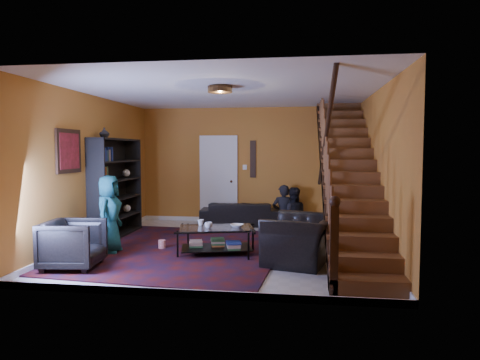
% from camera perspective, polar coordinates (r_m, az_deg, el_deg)
% --- Properties ---
extents(floor, '(5.50, 5.50, 0.00)m').
position_cam_1_polar(floor, '(7.92, -1.54, -8.88)').
color(floor, beige).
rests_on(floor, ground).
extents(room, '(5.50, 5.50, 5.50)m').
position_cam_1_polar(room, '(9.48, -8.21, -6.47)').
color(room, '#B36727').
rests_on(room, ground).
extents(staircase, '(0.95, 5.02, 3.18)m').
position_cam_1_polar(staircase, '(7.67, 14.28, 1.13)').
color(staircase, brown).
rests_on(staircase, floor).
extents(bookshelf, '(0.35, 1.80, 2.00)m').
position_cam_1_polar(bookshelf, '(9.04, -16.12, -1.25)').
color(bookshelf, black).
rests_on(bookshelf, floor).
extents(door, '(0.82, 0.05, 2.05)m').
position_cam_1_polar(door, '(10.55, -2.86, -0.03)').
color(door, silver).
rests_on(door, floor).
extents(framed_picture, '(0.04, 0.74, 0.74)m').
position_cam_1_polar(framed_picture, '(7.74, -21.89, 3.59)').
color(framed_picture, maroon).
rests_on(framed_picture, room).
extents(wall_hanging, '(0.14, 0.03, 0.90)m').
position_cam_1_polar(wall_hanging, '(10.41, 1.74, 2.81)').
color(wall_hanging, black).
rests_on(wall_hanging, room).
extents(ceiling_fixture, '(0.40, 0.40, 0.10)m').
position_cam_1_polar(ceiling_fixture, '(7.00, -2.68, 11.99)').
color(ceiling_fixture, '#3F2814').
rests_on(ceiling_fixture, room).
extents(rug, '(3.86, 4.32, 0.02)m').
position_cam_1_polar(rug, '(7.72, -8.12, -9.18)').
color(rug, '#420F0B').
rests_on(rug, floor).
extents(sofa, '(1.91, 0.85, 0.54)m').
position_cam_1_polar(sofa, '(10.12, 0.08, -4.49)').
color(sofa, black).
rests_on(sofa, floor).
extents(armchair_left, '(0.89, 0.87, 0.74)m').
position_cam_1_polar(armchair_left, '(6.89, -21.35, -7.99)').
color(armchair_left, black).
rests_on(armchair_left, floor).
extents(armchair_right, '(1.25, 1.35, 0.75)m').
position_cam_1_polar(armchair_right, '(6.78, 8.04, -7.90)').
color(armchair_right, black).
rests_on(armchair_right, floor).
extents(person_adult_a, '(0.55, 0.39, 1.41)m').
position_cam_1_polar(person_adult_a, '(10.09, 5.79, -4.64)').
color(person_adult_a, black).
rests_on(person_adult_a, sofa).
extents(person_adult_b, '(0.69, 0.55, 1.36)m').
position_cam_1_polar(person_adult_b, '(10.09, 7.06, -4.80)').
color(person_adult_b, black).
rests_on(person_adult_b, sofa).
extents(person_child, '(0.45, 0.67, 1.34)m').
position_cam_1_polar(person_child, '(7.66, -17.09, -4.40)').
color(person_child, '#195F60').
rests_on(person_child, armchair_left).
extents(coffee_table, '(1.36, 1.00, 0.47)m').
position_cam_1_polar(coffee_table, '(7.29, -3.15, -7.84)').
color(coffee_table, black).
rests_on(coffee_table, floor).
extents(cup_a, '(0.17, 0.17, 0.10)m').
position_cam_1_polar(cup_a, '(7.17, -4.22, -6.03)').
color(cup_a, '#999999').
rests_on(cup_a, coffee_table).
extents(cup_b, '(0.11, 0.11, 0.10)m').
position_cam_1_polar(cup_b, '(7.45, -5.25, -5.67)').
color(cup_b, '#999999').
rests_on(cup_b, coffee_table).
extents(bowl, '(0.25, 0.25, 0.05)m').
position_cam_1_polar(bowl, '(7.25, -0.42, -6.11)').
color(bowl, '#999999').
rests_on(bowl, coffee_table).
extents(vase, '(0.18, 0.18, 0.19)m').
position_cam_1_polar(vase, '(8.56, -17.64, 6.02)').
color(vase, '#999999').
rests_on(vase, bookshelf).
extents(popcorn_bucket, '(0.13, 0.13, 0.15)m').
position_cam_1_polar(popcorn_bucket, '(7.83, -10.37, -8.41)').
color(popcorn_bucket, red).
rests_on(popcorn_bucket, rug).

